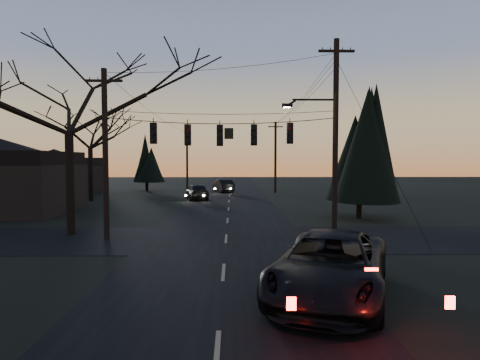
{
  "coord_description": "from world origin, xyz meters",
  "views": [
    {
      "loc": [
        0.32,
        -10.09,
        4.04
      ],
      "look_at": [
        0.68,
        8.55,
        3.06
      ],
      "focal_mm": 30.0,
      "sensor_mm": 36.0,
      "label": 1
    }
  ],
  "objects_px": {
    "evergreen_right": "(360,151)",
    "sedan_oncoming_b": "(223,186)",
    "utility_pole_far_r": "(275,193)",
    "sedan_oncoming_a": "(197,192)",
    "utility_pole_far_l": "(187,188)",
    "utility_pole_right": "(334,239)",
    "bare_tree_left": "(68,93)",
    "utility_pole_left": "(107,239)",
    "suv_near": "(331,266)"
  },
  "relations": [
    {
      "from": "bare_tree_left",
      "to": "utility_pole_right",
      "type": "bearing_deg",
      "value": -5.36
    },
    {
      "from": "utility_pole_far_l",
      "to": "sedan_oncoming_a",
      "type": "xyz_separation_m",
      "value": [
        2.8,
        -16.25,
        0.8
      ]
    },
    {
      "from": "utility_pole_right",
      "to": "bare_tree_left",
      "type": "relative_size",
      "value": 0.93
    },
    {
      "from": "utility_pole_right",
      "to": "suv_near",
      "type": "xyz_separation_m",
      "value": [
        -2.3,
        -8.56,
        0.91
      ]
    },
    {
      "from": "suv_near",
      "to": "utility_pole_far_l",
      "type": "bearing_deg",
      "value": 122.93
    },
    {
      "from": "utility_pole_right",
      "to": "bare_tree_left",
      "type": "distance_m",
      "value": 15.76
    },
    {
      "from": "bare_tree_left",
      "to": "utility_pole_far_l",
      "type": "bearing_deg",
      "value": 86.21
    },
    {
      "from": "sedan_oncoming_a",
      "to": "utility_pole_right",
      "type": "bearing_deg",
      "value": 100.84
    },
    {
      "from": "utility_pole_far_r",
      "to": "utility_pole_far_l",
      "type": "xyz_separation_m",
      "value": [
        -11.5,
        8.0,
        0.0
      ]
    },
    {
      "from": "utility_pole_far_r",
      "to": "sedan_oncoming_b",
      "type": "distance_m",
      "value": 6.39
    },
    {
      "from": "utility_pole_far_r",
      "to": "sedan_oncoming_a",
      "type": "bearing_deg",
      "value": -136.52
    },
    {
      "from": "utility_pole_far_r",
      "to": "suv_near",
      "type": "height_order",
      "value": "utility_pole_far_r"
    },
    {
      "from": "sedan_oncoming_a",
      "to": "utility_pole_left",
      "type": "bearing_deg",
      "value": 69.0
    },
    {
      "from": "bare_tree_left",
      "to": "evergreen_right",
      "type": "height_order",
      "value": "bare_tree_left"
    },
    {
      "from": "utility_pole_far_r",
      "to": "evergreen_right",
      "type": "bearing_deg",
      "value": -80.72
    },
    {
      "from": "evergreen_right",
      "to": "sedan_oncoming_b",
      "type": "bearing_deg",
      "value": 114.01
    },
    {
      "from": "evergreen_right",
      "to": "utility_pole_far_r",
      "type": "bearing_deg",
      "value": 99.28
    },
    {
      "from": "utility_pole_far_r",
      "to": "sedan_oncoming_a",
      "type": "xyz_separation_m",
      "value": [
        -8.7,
        -8.25,
        0.8
      ]
    },
    {
      "from": "utility_pole_right",
      "to": "sedan_oncoming_a",
      "type": "bearing_deg",
      "value": 113.77
    },
    {
      "from": "utility_pole_far_l",
      "to": "sedan_oncoming_a",
      "type": "height_order",
      "value": "utility_pole_far_l"
    },
    {
      "from": "bare_tree_left",
      "to": "sedan_oncoming_a",
      "type": "bearing_deg",
      "value": 74.56
    },
    {
      "from": "evergreen_right",
      "to": "sedan_oncoming_b",
      "type": "xyz_separation_m",
      "value": [
        -9.75,
        21.88,
        -3.8
      ]
    },
    {
      "from": "utility_pole_right",
      "to": "utility_pole_left",
      "type": "height_order",
      "value": "utility_pole_right"
    },
    {
      "from": "suv_near",
      "to": "utility_pole_right",
      "type": "bearing_deg",
      "value": 96.22
    },
    {
      "from": "utility_pole_right",
      "to": "utility_pole_left",
      "type": "bearing_deg",
      "value": 180.0
    },
    {
      "from": "utility_pole_right",
      "to": "utility_pole_far_l",
      "type": "xyz_separation_m",
      "value": [
        -11.5,
        36.0,
        0.0
      ]
    },
    {
      "from": "utility_pole_left",
      "to": "suv_near",
      "type": "distance_m",
      "value": 12.6
    },
    {
      "from": "sedan_oncoming_a",
      "to": "sedan_oncoming_b",
      "type": "distance_m",
      "value": 9.33
    },
    {
      "from": "utility_pole_right",
      "to": "sedan_oncoming_b",
      "type": "relative_size",
      "value": 2.13
    },
    {
      "from": "utility_pole_left",
      "to": "sedan_oncoming_a",
      "type": "xyz_separation_m",
      "value": [
        2.8,
        19.75,
        0.8
      ]
    },
    {
      "from": "utility_pole_right",
      "to": "bare_tree_left",
      "type": "bearing_deg",
      "value": 174.64
    },
    {
      "from": "utility_pole_left",
      "to": "utility_pole_far_r",
      "type": "xyz_separation_m",
      "value": [
        11.5,
        28.0,
        0.0
      ]
    },
    {
      "from": "utility_pole_far_r",
      "to": "sedan_oncoming_b",
      "type": "height_order",
      "value": "utility_pole_far_r"
    },
    {
      "from": "utility_pole_left",
      "to": "sedan_oncoming_b",
      "type": "xyz_separation_m",
      "value": [
        5.2,
        28.77,
        0.77
      ]
    },
    {
      "from": "utility_pole_far_l",
      "to": "evergreen_right",
      "type": "height_order",
      "value": "evergreen_right"
    },
    {
      "from": "utility_pole_right",
      "to": "evergreen_right",
      "type": "distance_m",
      "value": 8.96
    },
    {
      "from": "evergreen_right",
      "to": "sedan_oncoming_a",
      "type": "distance_m",
      "value": 18.09
    },
    {
      "from": "utility_pole_right",
      "to": "evergreen_right",
      "type": "height_order",
      "value": "evergreen_right"
    },
    {
      "from": "suv_near",
      "to": "sedan_oncoming_a",
      "type": "relative_size",
      "value": 1.4
    },
    {
      "from": "utility_pole_far_r",
      "to": "utility_pole_far_l",
      "type": "bearing_deg",
      "value": 145.18
    },
    {
      "from": "utility_pole_far_r",
      "to": "sedan_oncoming_a",
      "type": "distance_m",
      "value": 12.02
    },
    {
      "from": "bare_tree_left",
      "to": "sedan_oncoming_b",
      "type": "height_order",
      "value": "bare_tree_left"
    },
    {
      "from": "utility_pole_left",
      "to": "bare_tree_left",
      "type": "relative_size",
      "value": 0.79
    },
    {
      "from": "utility_pole_far_l",
      "to": "evergreen_right",
      "type": "bearing_deg",
      "value": -62.82
    },
    {
      "from": "sedan_oncoming_a",
      "to": "sedan_oncoming_b",
      "type": "relative_size",
      "value": 1.0
    },
    {
      "from": "utility_pole_far_l",
      "to": "evergreen_right",
      "type": "xyz_separation_m",
      "value": [
        14.95,
        -29.11,
        4.57
      ]
    },
    {
      "from": "utility_pole_left",
      "to": "evergreen_right",
      "type": "bearing_deg",
      "value": 24.74
    },
    {
      "from": "utility_pole_far_l",
      "to": "sedan_oncoming_a",
      "type": "distance_m",
      "value": 16.51
    },
    {
      "from": "utility_pole_right",
      "to": "bare_tree_left",
      "type": "xyz_separation_m",
      "value": [
        -13.8,
        1.29,
        7.51
      ]
    },
    {
      "from": "utility_pole_left",
      "to": "evergreen_right",
      "type": "xyz_separation_m",
      "value": [
        14.95,
        6.89,
        4.57
      ]
    }
  ]
}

